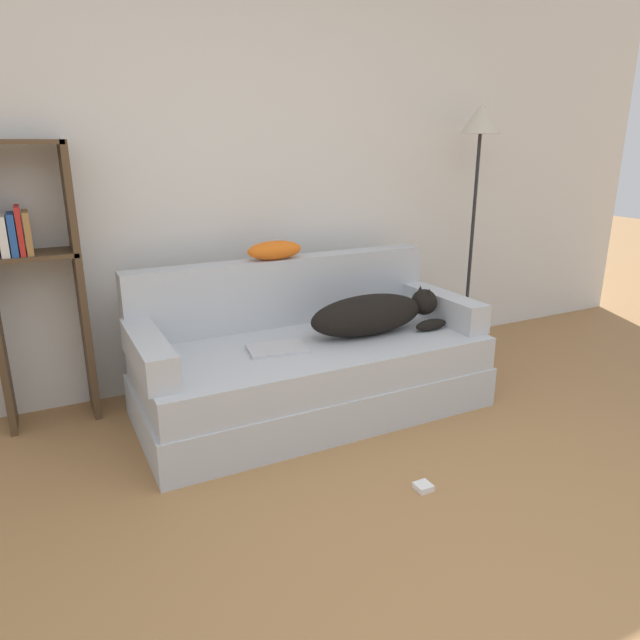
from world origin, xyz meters
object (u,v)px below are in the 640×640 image
floor_lamp (479,143)px  power_adapter (423,487)px  dog (374,314)px  throw_pillow (275,250)px  couch (312,376)px  bookshelf (31,268)px  laptop (276,349)px

floor_lamp → power_adapter: bearing=-135.8°
dog → throw_pillow: (-0.44, 0.42, 0.34)m
couch → bookshelf: 1.61m
dog → bookshelf: bearing=160.9°
throw_pillow → power_adapter: 1.59m
throw_pillow → power_adapter: bearing=-83.7°
couch → dog: dog is taller
couch → dog: (0.38, -0.05, 0.33)m
floor_lamp → dog: bearing=-158.2°
dog → laptop: 0.63m
dog → floor_lamp: 1.51m
laptop → throw_pillow: 0.64m
couch → dog: 0.51m
throw_pillow → bookshelf: 1.31m
couch → floor_lamp: (1.46, 0.38, 1.28)m
bookshelf → floor_lamp: bearing=-3.4°
laptop → throw_pillow: bearing=76.6°
dog → power_adapter: size_ratio=11.58×
throw_pillow → couch: bearing=-79.8°
bookshelf → power_adapter: (1.44, -1.51, -0.85)m
couch → floor_lamp: bearing=14.7°
dog → laptop: bearing=-180.0°
couch → power_adapter: (0.08, -0.96, -0.19)m
throw_pillow → laptop: bearing=-112.8°
dog → floor_lamp: bearing=21.8°
power_adapter → dog: bearing=71.9°
laptop → floor_lamp: 2.05m
dog → floor_lamp: size_ratio=0.48×
laptop → floor_lamp: size_ratio=0.19×
power_adapter → laptop: bearing=109.5°
bookshelf → laptop: bearing=-28.3°
laptop → bookshelf: 1.34m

